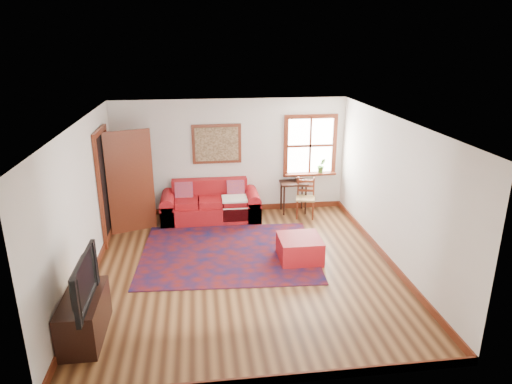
{
  "coord_description": "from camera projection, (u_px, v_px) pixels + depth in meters",
  "views": [
    {
      "loc": [
        -0.69,
        -6.85,
        3.71
      ],
      "look_at": [
        0.27,
        0.6,
        1.16
      ],
      "focal_mm": 32.0,
      "sensor_mm": 36.0,
      "label": 1
    }
  ],
  "objects": [
    {
      "name": "ladder_back_chair",
      "position": [
        306.0,
        196.0,
        9.84
      ],
      "size": [
        0.48,
        0.47,
        0.85
      ],
      "color": "tan",
      "rests_on": "ground"
    },
    {
      "name": "television",
      "position": [
        77.0,
        282.0,
        5.53
      ],
      "size": [
        0.14,
        1.09,
        0.63
      ],
      "primitive_type": "imported",
      "rotation": [
        0.0,
        0.0,
        1.57
      ],
      "color": "black",
      "rests_on": "media_cabinet"
    },
    {
      "name": "ground",
      "position": [
        245.0,
        269.0,
        7.71
      ],
      "size": [
        5.5,
        5.5,
        0.0
      ],
      "primitive_type": "plane",
      "color": "#442512",
      "rests_on": "ground"
    },
    {
      "name": "persian_rug",
      "position": [
        229.0,
        253.0,
        8.26
      ],
      "size": [
        3.26,
        2.67,
        0.02
      ],
      "primitive_type": "cube",
      "rotation": [
        0.0,
        0.0,
        -0.06
      ],
      "color": "#63110E",
      "rests_on": "ground"
    },
    {
      "name": "red_ottoman",
      "position": [
        300.0,
        249.0,
        7.97
      ],
      "size": [
        0.73,
        0.73,
        0.41
      ],
      "primitive_type": "cube",
      "rotation": [
        0.0,
        0.0,
        -0.0
      ],
      "color": "#A8151B",
      "rests_on": "ground"
    },
    {
      "name": "room_envelope",
      "position": [
        244.0,
        175.0,
        7.19
      ],
      "size": [
        5.04,
        5.54,
        2.52
      ],
      "color": "silver",
      "rests_on": "ground"
    },
    {
      "name": "window",
      "position": [
        312.0,
        152.0,
        10.04
      ],
      "size": [
        1.18,
        0.2,
        1.38
      ],
      "color": "white",
      "rests_on": "ground"
    },
    {
      "name": "framed_artwork",
      "position": [
        217.0,
        144.0,
        9.72
      ],
      "size": [
        1.05,
        0.07,
        0.85
      ],
      "color": "maroon",
      "rests_on": "ground"
    },
    {
      "name": "candle_hurricane",
      "position": [
        91.0,
        277.0,
        6.1
      ],
      "size": [
        0.12,
        0.12,
        0.18
      ],
      "color": "silver",
      "rests_on": "media_cabinet"
    },
    {
      "name": "red_leather_sofa",
      "position": [
        211.0,
        207.0,
        9.77
      ],
      "size": [
        2.08,
        0.86,
        0.81
      ],
      "color": "#A8151B",
      "rests_on": "ground"
    },
    {
      "name": "side_table",
      "position": [
        294.0,
        187.0,
        10.04
      ],
      "size": [
        0.58,
        0.44,
        0.7
      ],
      "color": "black",
      "rests_on": "ground"
    },
    {
      "name": "doorway",
      "position": [
        121.0,
        182.0,
        8.77
      ],
      "size": [
        0.89,
        1.08,
        2.14
      ],
      "color": "black",
      "rests_on": "ground"
    },
    {
      "name": "media_cabinet",
      "position": [
        84.0,
        317.0,
        5.88
      ],
      "size": [
        0.48,
        1.07,
        0.59
      ],
      "primitive_type": "cube",
      "color": "black",
      "rests_on": "ground"
    }
  ]
}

